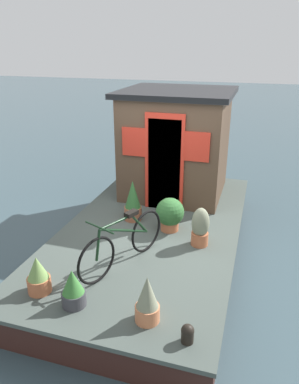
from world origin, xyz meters
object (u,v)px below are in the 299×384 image
at_px(bicycle, 123,242).
at_px(potted_plant_lavender, 170,214).
at_px(potted_plant_ivy, 200,227).
at_px(houseboat_cabin, 176,143).
at_px(potted_plant_thyme, 73,289).
at_px(potted_plant_sage, 133,201).
at_px(potted_plant_fern, 147,300).
at_px(mooring_bollard, 188,333).
at_px(potted_plant_mint, 38,275).

bearing_deg(bicycle, potted_plant_lavender, -16.90).
bearing_deg(potted_plant_ivy, houseboat_cabin, 23.39).
height_order(potted_plant_lavender, potted_plant_thyme, potted_plant_lavender).
relative_size(potted_plant_sage, potted_plant_fern, 1.25).
relative_size(houseboat_cabin, mooring_bollard, 9.75).
relative_size(houseboat_cabin, potted_plant_lavender, 3.75).
distance_m(potted_plant_thyme, potted_plant_fern, 0.92).
relative_size(potted_plant_ivy, potted_plant_lavender, 1.10).
relative_size(houseboat_cabin, bicycle, 1.37).
xyz_separation_m(potted_plant_thyme, potted_plant_fern, (0.01, -0.92, 0.05)).
bearing_deg(bicycle, potted_plant_ivy, -46.82).
xyz_separation_m(potted_plant_sage, potted_plant_thyme, (-2.35, -0.08, -0.12)).
height_order(potted_plant_thyme, mooring_bollard, potted_plant_thyme).
bearing_deg(houseboat_cabin, potted_plant_lavender, -169.51).
bearing_deg(potted_plant_lavender, potted_plant_thyme, 163.75).
relative_size(potted_plant_ivy, mooring_bollard, 2.85).
relative_size(houseboat_cabin, potted_plant_thyme, 4.37).
height_order(potted_plant_sage, potted_plant_thyme, potted_plant_sage).
xyz_separation_m(potted_plant_ivy, potted_plant_lavender, (0.33, 0.56, 0.00)).
bearing_deg(potted_plant_mint, mooring_bollard, -98.11).
xyz_separation_m(houseboat_cabin, potted_plant_ivy, (-2.02, -0.87, -0.75)).
xyz_separation_m(bicycle, potted_plant_mint, (-0.87, 0.80, -0.13)).
height_order(bicycle, potted_plant_fern, bicycle).
bearing_deg(potted_plant_ivy, potted_plant_lavender, 59.49).
xyz_separation_m(bicycle, potted_plant_thyme, (-0.97, 0.27, -0.13)).
xyz_separation_m(bicycle, potted_plant_lavender, (1.20, -0.36, -0.07)).
bearing_deg(potted_plant_thyme, mooring_bollard, -97.11).
distance_m(potted_plant_sage, potted_plant_mint, 2.30).
xyz_separation_m(potted_plant_lavender, mooring_bollard, (-2.34, -0.78, -0.19)).
relative_size(potted_plant_sage, potted_plant_thyme, 1.50).
bearing_deg(potted_plant_thyme, houseboat_cabin, -4.72).
height_order(bicycle, potted_plant_sage, bicycle).
bearing_deg(mooring_bollard, potted_plant_fern, 69.84).
relative_size(potted_plant_lavender, mooring_bollard, 2.60).
xyz_separation_m(houseboat_cabin, potted_plant_thyme, (-3.86, 0.32, -0.82)).
xyz_separation_m(potted_plant_ivy, potted_plant_fern, (-1.83, 0.28, -0.02)).
relative_size(houseboat_cabin, potted_plant_ivy, 3.42).
xyz_separation_m(potted_plant_ivy, mooring_bollard, (-2.01, -0.22, -0.19)).
bearing_deg(potted_plant_thyme, potted_plant_sage, 2.06).
distance_m(bicycle, potted_plant_ivy, 1.27).
distance_m(potted_plant_fern, mooring_bollard, 0.56).
xyz_separation_m(bicycle, potted_plant_fern, (-0.96, -0.65, -0.09)).
height_order(houseboat_cabin, potted_plant_thyme, houseboat_cabin).
distance_m(potted_plant_sage, potted_plant_ivy, 1.38).
bearing_deg(potted_plant_fern, mooring_bollard, -110.16).
relative_size(potted_plant_sage, potted_plant_lavender, 1.29).
height_order(potted_plant_mint, potted_plant_lavender, potted_plant_lavender).
bearing_deg(potted_plant_lavender, houseboat_cabin, 10.49).
xyz_separation_m(potted_plant_mint, potted_plant_lavender, (2.06, -1.17, 0.06)).
relative_size(bicycle, mooring_bollard, 7.13).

